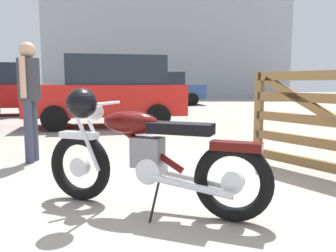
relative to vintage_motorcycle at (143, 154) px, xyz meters
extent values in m
plane|color=gray|center=(0.25, 0.16, -0.49)|extent=(80.00, 80.00, 0.00)
torus|color=black|center=(-0.60, 0.30, -0.17)|extent=(0.63, 0.37, 0.64)
cylinder|color=silver|center=(-0.60, 0.30, -0.17)|extent=(0.20, 0.15, 0.18)
torus|color=black|center=(0.72, -0.30, -0.17)|extent=(0.63, 0.37, 0.64)
cylinder|color=silver|center=(0.72, -0.30, -0.17)|extent=(0.20, 0.15, 0.18)
cube|color=silver|center=(-0.60, 0.30, 0.13)|extent=(0.38, 0.27, 0.06)
cube|color=#4C0C0A|center=(0.73, -0.31, 0.12)|extent=(0.42, 0.28, 0.07)
cylinder|color=silver|center=(-0.51, 0.18, 0.11)|extent=(0.27, 0.15, 0.58)
cylinder|color=silver|center=(-0.45, 0.31, 0.11)|extent=(0.27, 0.15, 0.58)
sphere|color=silver|center=(-0.44, 0.23, 0.35)|extent=(0.17, 0.17, 0.17)
cylinder|color=silver|center=(-0.37, 0.19, 0.42)|extent=(0.28, 0.58, 0.03)
sphere|color=black|center=(-0.49, -0.08, 0.44)|extent=(0.25, 0.25, 0.25)
cylinder|color=#4C0C0A|center=(0.00, 0.03, 0.09)|extent=(0.71, 0.36, 0.47)
ellipsoid|color=#4C0C0A|center=(-0.10, 0.08, 0.27)|extent=(0.56, 0.42, 0.20)
cube|color=black|center=(0.31, -0.12, 0.24)|extent=(0.57, 0.41, 0.09)
cube|color=slate|center=(0.04, 0.01, 0.02)|extent=(0.31, 0.27, 0.26)
cylinder|color=silver|center=(0.08, -0.01, -0.13)|extent=(0.28, 0.27, 0.22)
cylinder|color=silver|center=(0.38, -0.26, -0.21)|extent=(0.66, 0.35, 0.14)
cylinder|color=silver|center=(0.47, -0.07, -0.21)|extent=(0.66, 0.35, 0.14)
cylinder|color=black|center=(0.10, -0.20, -0.33)|extent=(0.12, 0.22, 0.33)
cube|color=brown|center=(1.57, 1.74, 0.16)|extent=(0.12, 0.13, 1.20)
cylinder|color=#383D51|center=(-1.58, 2.07, -0.06)|extent=(0.12, 0.12, 0.86)
cylinder|color=#383D51|center=(-1.60, 1.89, -0.06)|extent=(0.12, 0.12, 0.86)
cylinder|color=#333338|center=(-1.59, 1.98, 0.66)|extent=(0.30, 0.30, 0.58)
cylinder|color=tan|center=(-1.58, 2.17, 0.69)|extent=(0.08, 0.08, 0.55)
cylinder|color=tan|center=(-1.60, 1.79, 0.69)|extent=(0.08, 0.08, 0.55)
sphere|color=tan|center=(-1.59, 1.98, 1.06)|extent=(0.22, 0.22, 0.22)
cylinder|color=black|center=(-4.14, 10.37, -0.19)|extent=(0.62, 0.28, 0.60)
cylinder|color=black|center=(-3.89, 8.75, -0.19)|extent=(0.62, 0.28, 0.60)
cylinder|color=black|center=(-2.09, 5.09, -0.19)|extent=(0.62, 0.27, 0.60)
cylinder|color=black|center=(-2.32, 6.71, -0.19)|extent=(0.62, 0.27, 0.60)
cylinder|color=black|center=(0.29, 5.43, -0.19)|extent=(0.62, 0.27, 0.60)
cylinder|color=black|center=(0.05, 7.05, -0.19)|extent=(0.62, 0.27, 0.60)
cube|color=red|center=(-1.02, 6.07, 0.19)|extent=(4.10, 2.18, 0.76)
cube|color=#232833|center=(-0.77, 6.11, 0.93)|extent=(2.59, 1.85, 0.72)
cylinder|color=black|center=(-0.52, 13.05, -0.18)|extent=(0.63, 0.23, 0.62)
cylinder|color=black|center=(-0.42, 11.34, -0.18)|extent=(0.63, 0.23, 0.62)
cylinder|color=black|center=(-3.22, 12.90, -0.18)|extent=(0.63, 0.23, 0.62)
cylinder|color=black|center=(-3.12, 11.18, -0.18)|extent=(0.63, 0.23, 0.62)
cube|color=#23663D|center=(-1.82, 12.12, 0.18)|extent=(4.29, 1.96, 0.72)
cube|color=#232833|center=(-1.82, 12.12, 0.86)|extent=(2.09, 1.67, 0.64)
cylinder|color=black|center=(2.08, 16.03, -0.18)|extent=(0.64, 0.26, 0.62)
cylinder|color=black|center=(2.25, 14.32, -0.18)|extent=(0.64, 0.26, 0.62)
cylinder|color=black|center=(-0.61, 15.76, -0.18)|extent=(0.64, 0.26, 0.62)
cylinder|color=black|center=(-0.43, 14.04, -0.18)|extent=(0.64, 0.26, 0.62)
cube|color=#2D4784|center=(0.82, 15.04, 0.18)|extent=(4.35, 2.14, 0.72)
cube|color=#232833|center=(0.82, 15.04, 0.86)|extent=(2.15, 1.76, 0.64)
cube|color=#9EA0A8|center=(1.74, 28.64, 3.85)|extent=(19.41, 11.63, 8.68)
camera|label=1|loc=(0.05, -2.94, 0.61)|focal=37.21mm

